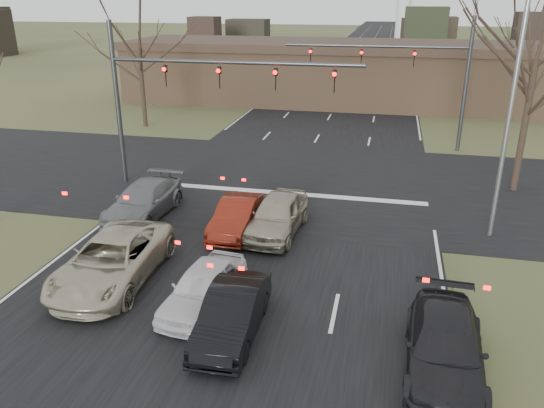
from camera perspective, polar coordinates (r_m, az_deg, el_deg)
The scene contains 17 objects.
ground at distance 14.87m, azimuth -8.73°, elevation -16.12°, with size 360.00×360.00×0.00m, color #3A4324.
road_main at distance 71.60m, azimuth 9.01°, elevation 13.96°, with size 14.00×300.00×0.02m, color black.
road_cross at distance 27.79m, azimuth 2.26°, elevation 2.54°, with size 200.00×14.00×0.02m, color black.
building at distance 49.36m, azimuth 9.66°, elevation 13.76°, with size 42.40×10.40×5.30m.
mast_arm_near at distance 26.14m, azimuth -10.03°, elevation 12.47°, with size 12.12×0.24×8.00m.
mast_arm_far at distance 34.15m, azimuth 15.53°, elevation 13.98°, with size 11.12×0.24×8.00m.
streetlight_right_near at distance 21.57m, azimuth 23.98°, elevation 10.52°, with size 2.34×0.25×10.00m.
streetlight_right_far at distance 38.32m, azimuth 20.24°, elevation 15.06°, with size 2.34×0.25×10.00m.
tree_left_far at distance 40.02m, azimuth -14.36°, elevation 18.43°, with size 5.70×5.70×9.50m.
tree_right_far at distance 47.08m, azimuth 26.47°, elevation 16.83°, with size 5.40×5.40×9.00m.
car_silver_suv at distance 18.58m, azimuth -16.78°, elevation -5.78°, with size 2.63×5.70×1.58m, color #B4AD91.
car_white_sedan at distance 16.58m, azimuth -7.40°, elevation -8.87°, with size 1.62×4.03×1.37m, color silver.
car_black_hatch at distance 15.26m, azimuth -4.32°, elevation -11.67°, with size 1.45×4.15×1.37m, color black.
car_charcoal_sedan at distance 14.63m, azimuth 18.09°, elevation -14.38°, with size 1.95×4.80×1.39m, color black.
car_grey_ahead at distance 23.69m, azimuth -13.64°, elevation 0.36°, with size 2.04×5.03×1.46m, color slate.
car_red_ahead at distance 21.57m, azimuth -3.72°, elevation -1.29°, with size 1.46×4.18×1.38m, color #60180D.
car_silver_ahead at distance 21.37m, azimuth 0.57°, elevation -1.17°, with size 1.86×4.63×1.58m, color #A09A81.
Camera 1 is at (4.64, -10.88, 9.00)m, focal length 35.00 mm.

